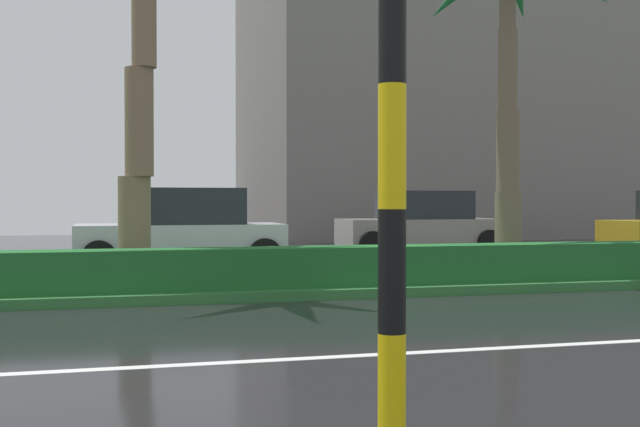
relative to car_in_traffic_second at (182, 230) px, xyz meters
The scene contains 3 objects.
car_in_traffic_second is the anchor object (origin of this frame).
car_in_traffic_third 7.40m from the car_in_traffic_second, 25.21° to the left, with size 4.30×2.02×1.72m.
building_far_right 19.94m from the car_in_traffic_second, 50.77° to the left, with size 15.55×11.18×13.17m.
Camera 1 is at (5.42, -5.00, 1.45)m, focal length 44.22 mm.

